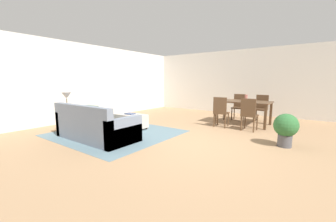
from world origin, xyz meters
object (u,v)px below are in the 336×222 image
object	(u,v)px
dining_chair_far_right	(261,107)
vase_centerpiece	(246,98)
couch	(95,127)
potted_plant	(286,127)
dining_table	(243,104)
book_on_ottoman	(130,114)
side_table	(68,115)
table_lamp	(66,96)
dining_chair_near_left	(221,110)
dining_chair_near_right	(249,113)
dining_chair_far_left	(239,105)
ottoman_table	(131,121)

from	to	relation	value
dining_chair_far_right	vase_centerpiece	size ratio (longest dim) A/B	4.41
couch	potted_plant	size ratio (longest dim) A/B	2.90
dining_table	book_on_ottoman	xyz separation A→B (m)	(-2.47, -2.61, -0.22)
couch	side_table	bearing A→B (deg)	178.00
table_lamp	vase_centerpiece	size ratio (longest dim) A/B	2.52
couch	dining_chair_near_left	world-z (taller)	dining_chair_near_left
couch	side_table	distance (m)	1.35
side_table	dining_chair_near_left	bearing A→B (deg)	42.18
dining_chair_far_right	potted_plant	bearing A→B (deg)	-68.49
vase_centerpiece	couch	bearing A→B (deg)	-122.64
table_lamp	dining_chair_near_right	world-z (taller)	table_lamp
dining_chair_near_right	dining_chair_near_left	bearing A→B (deg)	179.86
couch	side_table	size ratio (longest dim) A/B	3.67
dining_chair_near_right	potted_plant	world-z (taller)	dining_chair_near_right
dining_chair_far_left	vase_centerpiece	bearing A→B (deg)	-60.58
couch	dining_table	distance (m)	4.54
vase_centerpiece	book_on_ottoman	size ratio (longest dim) A/B	0.80
dining_chair_far_left	vase_centerpiece	world-z (taller)	vase_centerpiece
dining_table	dining_chair_near_right	size ratio (longest dim) A/B	1.78
dining_chair_near_left	dining_chair_far_right	size ratio (longest dim) A/B	1.00
dining_chair_near_left	dining_chair_near_right	bearing A→B (deg)	-0.14
book_on_ottoman	dining_chair_near_right	bearing A→B (deg)	31.67
dining_chair_near_right	dining_chair_far_right	world-z (taller)	same
couch	dining_chair_far_right	size ratio (longest dim) A/B	2.25
ottoman_table	potted_plant	world-z (taller)	potted_plant
dining_table	side_table	bearing A→B (deg)	-134.13
couch	table_lamp	bearing A→B (deg)	178.00
dining_table	book_on_ottoman	bearing A→B (deg)	-133.36
dining_chair_far_right	dining_table	bearing A→B (deg)	-114.14
dining_table	dining_chair_near_left	xyz separation A→B (m)	(-0.42, -0.84, -0.15)
dining_chair_near_right	dining_table	bearing A→B (deg)	115.84
dining_chair_near_left	dining_chair_near_right	world-z (taller)	same
couch	dining_chair_far_left	world-z (taller)	dining_chair_far_left
dining_table	book_on_ottoman	world-z (taller)	dining_table
couch	book_on_ottoman	world-z (taller)	couch
side_table	dining_table	xyz separation A→B (m)	(3.70, 3.81, 0.22)
vase_centerpiece	table_lamp	bearing A→B (deg)	-135.06
vase_centerpiece	potted_plant	distance (m)	2.29
ottoman_table	table_lamp	bearing A→B (deg)	-135.61
dining_table	potted_plant	size ratio (longest dim) A/B	2.28
dining_chair_far_right	potted_plant	distance (m)	2.87
dining_chair_far_left	dining_table	bearing A→B (deg)	-64.38
ottoman_table	side_table	distance (m)	1.75
couch	book_on_ottoman	bearing A→B (deg)	94.82
ottoman_table	dining_chair_near_right	world-z (taller)	dining_chair_near_right
dining_table	dining_chair_near_right	xyz separation A→B (m)	(0.41, -0.84, -0.15)
table_lamp	dining_chair_far_left	world-z (taller)	table_lamp
dining_chair_far_left	potted_plant	world-z (taller)	dining_chair_far_left
side_table	dining_chair_far_left	distance (m)	5.69
potted_plant	ottoman_table	bearing A→B (deg)	-168.84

